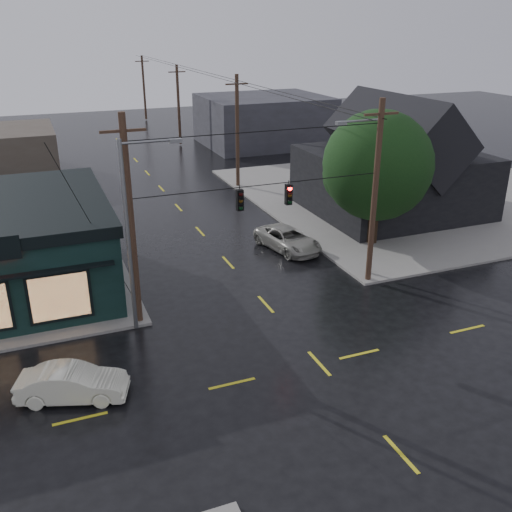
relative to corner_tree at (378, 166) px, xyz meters
name	(u,v)px	position (x,y,z in m)	size (l,w,h in m)	color
ground_plane	(319,363)	(-9.88, -11.48, -5.28)	(160.00, 160.00, 0.00)	black
sidewalk_ne	(419,194)	(10.12, 8.52, -5.20)	(28.00, 28.00, 0.15)	gray
ne_building	(394,154)	(5.12, 5.52, -0.81)	(12.60, 11.60, 8.75)	black
corner_tree	(378,166)	(0.00, 0.00, 0.00)	(6.99, 6.99, 8.64)	black
utility_pole_nw	(140,322)	(-16.38, -4.98, -5.28)	(2.00, 0.32, 10.15)	#321C16
utility_pole_ne	(368,281)	(-3.38, -4.98, -5.28)	(2.00, 0.32, 10.15)	#321C16
utility_pole_far_a	(238,187)	(-3.38, 16.52, -5.28)	(2.00, 0.32, 9.65)	#321C16
utility_pole_far_b	(181,145)	(-3.38, 36.52, -5.28)	(2.00, 0.32, 9.15)	#321C16
utility_pole_far_c	(146,120)	(-3.38, 56.52, -5.28)	(2.00, 0.32, 9.15)	#321C16
span_signal_assembly	(264,197)	(-9.79, -4.98, 0.42)	(13.00, 0.48, 1.23)	black
streetlight_nw	(137,330)	(-16.68, -5.68, -5.28)	(5.40, 0.30, 9.15)	slate
streetlight_ne	(369,275)	(-2.88, -4.28, -5.28)	(5.40, 0.30, 9.15)	slate
bg_building_east	(264,120)	(6.12, 33.52, -2.48)	(14.00, 12.00, 5.60)	#2A292F
sedan_cream	(72,384)	(-19.96, -10.11, -4.59)	(1.47, 4.20, 1.38)	silver
suv_silver	(288,239)	(-5.58, 1.14, -4.57)	(2.34, 5.08, 1.41)	gray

